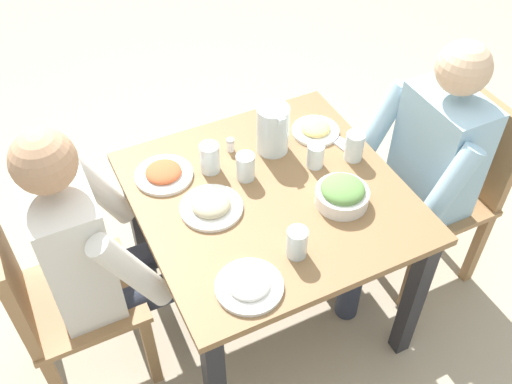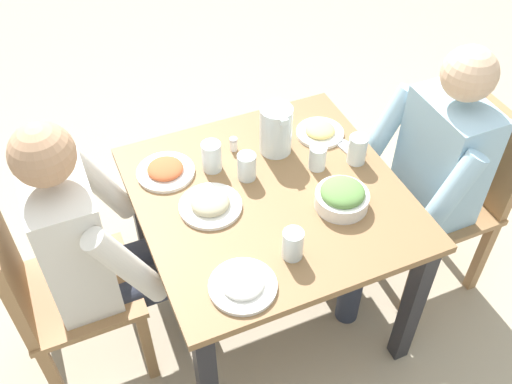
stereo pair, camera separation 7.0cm
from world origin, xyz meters
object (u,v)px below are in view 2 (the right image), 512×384
dining_table (270,216)px  water_glass_far_left (293,244)px  plate_fries (320,131)px  water_glass_near_left (318,158)px  diner_near (420,176)px  water_glass_by_pitcher (247,166)px  water_pitcher (276,129)px  plate_rice_curry (165,170)px  water_glass_near_right (212,156)px  plate_yoghurt (243,285)px  chair_near (455,189)px  diner_far (103,244)px  salt_shaker (234,144)px  salad_bowl (342,197)px  chair_far (52,289)px  water_glass_far_right (357,149)px  plate_beans (210,204)px

dining_table → water_glass_far_left: (-0.28, 0.05, 0.17)m
plate_fries → water_glass_near_left: bearing=148.9°
dining_table → plate_fries: size_ratio=4.93×
diner_near → water_glass_by_pitcher: diner_near is taller
dining_table → water_glass_far_left: 0.33m
water_glass_by_pitcher → water_pitcher: bearing=-58.4°
plate_rice_curry → water_glass_near_right: 0.17m
dining_table → plate_yoghurt: 0.43m
chair_near → water_glass_far_left: size_ratio=8.15×
diner_far → salt_shaker: bearing=-70.5°
salad_bowl → salt_shaker: (0.41, 0.23, -0.01)m
salad_bowl → plate_rice_curry: 0.64m
plate_fries → water_glass_near_left: water_glass_near_left is taller
chair_far → plate_rice_curry: bearing=-70.4°
chair_near → water_glass_far_right: bearing=76.0°
diner_far → water_glass_far_left: (-0.35, -0.54, 0.12)m
chair_near → salt_shaker: (0.34, 0.82, 0.24)m
dining_table → water_glass_by_pitcher: 0.20m
dining_table → water_glass_near_left: water_glass_near_left is taller
diner_far → water_glass_by_pitcher: size_ratio=11.46×
water_pitcher → water_glass_by_pitcher: (-0.10, 0.16, -0.05)m
chair_near → water_glass_far_left: bearing=103.3°
salad_bowl → water_glass_by_pitcher: (0.26, 0.24, 0.01)m
water_glass_far_right → diner_far: bearing=87.6°
dining_table → water_glass_by_pitcher: (0.11, 0.04, 0.17)m
water_glass_far_left → water_glass_far_right: size_ratio=0.96×
dining_table → water_glass_near_right: water_glass_near_right is taller
plate_rice_curry → water_glass_near_left: (-0.19, -0.52, 0.03)m
plate_fries → plate_beans: 0.56m
dining_table → water_glass_far_left: bearing=170.0°
chair_near → diner_near: (-0.00, 0.20, 0.15)m
chair_far → water_glass_by_pitcher: (0.04, -0.75, 0.27)m
plate_yoghurt → salt_shaker: 0.63m
water_glass_far_left → salt_shaker: bearing=-1.9°
salt_shaker → water_glass_near_right: bearing=120.9°
diner_far → plate_yoghurt: (-0.40, -0.35, 0.09)m
plate_beans → water_glass_by_pitcher: (0.09, -0.17, 0.03)m
diner_near → plate_beans: size_ratio=5.39×
chair_near → water_glass_by_pitcher: size_ratio=8.55×
plate_beans → water_glass_far_left: bearing=-150.9°
water_glass_far_right → plate_beans: bearing=91.0°
water_pitcher → salad_bowl: 0.37m
water_glass_by_pitcher → diner_far: bearing=94.3°
salt_shaker → water_glass_far_right: bearing=-121.2°
water_glass_by_pitcher → salt_shaker: size_ratio=1.88×
plate_yoghurt → salt_shaker: bearing=-19.3°
salad_bowl → plate_yoghurt: size_ratio=0.88×
diner_far → salt_shaker: (0.20, -0.56, 0.10)m
water_glass_near_left → water_glass_far_left: water_glass_far_left is taller
plate_yoghurt → water_glass_near_left: (0.39, -0.45, 0.03)m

